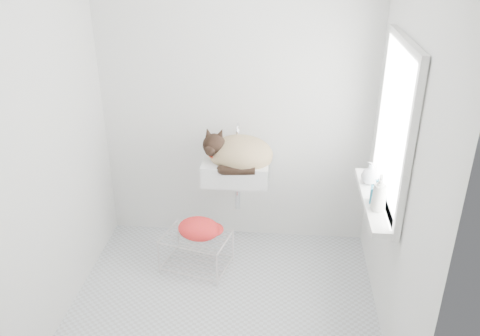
# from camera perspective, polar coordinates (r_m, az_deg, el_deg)

# --- Properties ---
(floor) EXTENTS (2.20, 2.00, 0.02)m
(floor) POSITION_cam_1_polar(r_m,az_deg,el_deg) (3.74, -1.98, -15.61)
(floor) COLOR silver
(floor) RESTS_ON ground
(back_wall) EXTENTS (2.20, 0.02, 2.50)m
(back_wall) POSITION_cam_1_polar(r_m,az_deg,el_deg) (3.99, -0.47, 7.98)
(back_wall) COLOR white
(back_wall) RESTS_ON ground
(right_wall) EXTENTS (0.02, 2.00, 2.50)m
(right_wall) POSITION_cam_1_polar(r_m,az_deg,el_deg) (3.12, 18.16, 1.36)
(right_wall) COLOR white
(right_wall) RESTS_ON ground
(left_wall) EXTENTS (0.02, 2.00, 2.50)m
(left_wall) POSITION_cam_1_polar(r_m,az_deg,el_deg) (3.37, -21.21, 2.76)
(left_wall) COLOR white
(left_wall) RESTS_ON ground
(window_glass) EXTENTS (0.01, 0.80, 1.00)m
(window_glass) POSITION_cam_1_polar(r_m,az_deg,el_deg) (3.26, 17.47, 4.43)
(window_glass) COLOR white
(window_glass) RESTS_ON right_wall
(window_frame) EXTENTS (0.04, 0.90, 1.10)m
(window_frame) POSITION_cam_1_polar(r_m,az_deg,el_deg) (3.25, 17.21, 4.45)
(window_frame) COLOR white
(window_frame) RESTS_ON right_wall
(windowsill) EXTENTS (0.16, 0.88, 0.04)m
(windowsill) POSITION_cam_1_polar(r_m,az_deg,el_deg) (3.46, 15.12, -3.53)
(windowsill) COLOR white
(windowsill) RESTS_ON right_wall
(sink) EXTENTS (0.51, 0.44, 0.20)m
(sink) POSITION_cam_1_polar(r_m,az_deg,el_deg) (3.89, -0.41, 1.17)
(sink) COLOR white
(sink) RESTS_ON back_wall
(faucet) EXTENTS (0.18, 0.13, 0.18)m
(faucet) POSITION_cam_1_polar(r_m,az_deg,el_deg) (4.00, -0.16, 4.07)
(faucet) COLOR silver
(faucet) RESTS_ON sink
(cat) EXTENTS (0.56, 0.50, 0.33)m
(cat) POSITION_cam_1_polar(r_m,az_deg,el_deg) (3.85, -0.29, 1.62)
(cat) COLOR tan
(cat) RESTS_ON sink
(wire_rack) EXTENTS (0.56, 0.46, 0.29)m
(wire_rack) POSITION_cam_1_polar(r_m,az_deg,el_deg) (4.03, -5.00, -9.45)
(wire_rack) COLOR silver
(wire_rack) RESTS_ON floor
(towel) EXTENTS (0.38, 0.31, 0.14)m
(towel) POSITION_cam_1_polar(r_m,az_deg,el_deg) (3.93, -4.70, -7.42)
(towel) COLOR #D03703
(towel) RESTS_ON wire_rack
(bottle_a) EXTENTS (0.09, 0.09, 0.21)m
(bottle_a) POSITION_cam_1_polar(r_m,az_deg,el_deg) (3.30, 15.40, -4.62)
(bottle_a) COLOR silver
(bottle_a) RESTS_ON windowsill
(bottle_b) EXTENTS (0.09, 0.09, 0.16)m
(bottle_b) POSITION_cam_1_polar(r_m,az_deg,el_deg) (3.39, 15.15, -3.77)
(bottle_b) COLOR #176787
(bottle_b) RESTS_ON windowsill
(bottle_c) EXTENTS (0.17, 0.17, 0.16)m
(bottle_c) POSITION_cam_1_polar(r_m,az_deg,el_deg) (3.62, 14.53, -1.67)
(bottle_c) COLOR silver
(bottle_c) RESTS_ON windowsill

